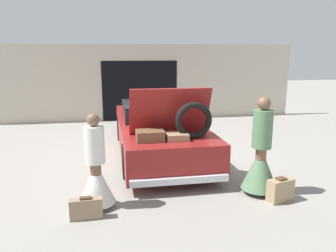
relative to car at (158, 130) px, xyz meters
name	(u,v)px	position (x,y,z in m)	size (l,w,h in m)	color
ground_plane	(158,153)	(0.00, 0.01, -0.60)	(40.00, 40.00, 0.00)	gray
garage_wall_back	(140,83)	(0.00, 4.45, 0.79)	(12.00, 0.14, 2.80)	beige
car	(158,130)	(0.00, 0.00, 0.00)	(1.92, 5.08, 1.83)	maroon
person_left	(96,175)	(-1.44, -2.71, -0.04)	(0.61, 0.61, 1.57)	brown
person_right	(261,160)	(1.43, -2.68, 0.03)	(0.65, 0.65, 1.75)	brown
suitcase_beside_left_person	(86,209)	(-1.59, -3.09, -0.43)	(0.50, 0.16, 0.35)	#8C7259
suitcase_beside_right_person	(280,190)	(1.64, -3.06, -0.40)	(0.49, 0.32, 0.42)	#9E8460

